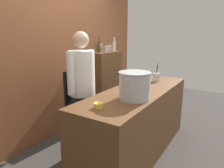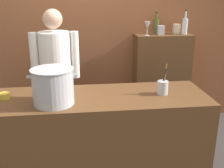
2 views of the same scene
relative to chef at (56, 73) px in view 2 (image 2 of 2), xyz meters
The scene contains 12 objects.
brick_back_panel 1.02m from the chef, 63.16° to the left, with size 4.40×0.10×3.00m, color brown.
prep_counter 0.90m from the chef, 57.78° to the right, with size 2.14×0.70×0.90m, color brown.
bar_cabinet 1.54m from the chef, 22.05° to the left, with size 0.76×0.32×1.28m, color brown.
chef is the anchor object (origin of this frame).
stockpot_large 0.76m from the chef, 87.58° to the right, with size 0.42×0.37×0.31m.
utensil_crock 1.22m from the chef, 31.63° to the right, with size 0.10×0.10×0.30m.
butter_jar 0.72m from the chef, 126.29° to the right, with size 0.10×0.10×0.05m, color yellow.
wine_bottle_olive 1.53m from the chef, 26.31° to the left, with size 0.07×0.07×0.28m.
wine_bottle_clear 1.81m from the chef, 17.95° to the left, with size 0.07×0.07×0.31m.
wine_glass_short 1.33m from the chef, 23.53° to the left, with size 0.08×0.08×0.18m.
spice_tin_cream 1.75m from the chef, 21.33° to the left, with size 0.08×0.08×0.13m, color beige.
spice_tin_silver 1.50m from the chef, 21.89° to the left, with size 0.08×0.08×0.12m, color #B2B2B7.
Camera 2 is at (-0.13, -2.41, 1.84)m, focal length 44.34 mm.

